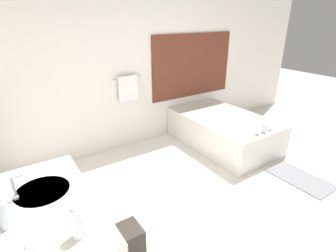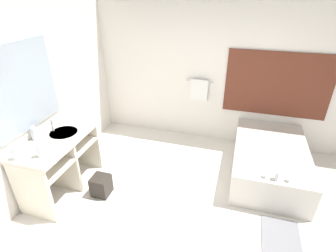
{
  "view_description": "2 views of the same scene",
  "coord_description": "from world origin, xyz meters",
  "px_view_note": "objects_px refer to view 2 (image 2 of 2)",
  "views": [
    {
      "loc": [
        -1.99,
        -1.5,
        2.04
      ],
      "look_at": [
        -0.41,
        0.86,
        0.83
      ],
      "focal_mm": 28.0,
      "sensor_mm": 36.0,
      "label": 1
    },
    {
      "loc": [
        0.42,
        -2.33,
        2.71
      ],
      "look_at": [
        -0.5,
        0.83,
        0.9
      ],
      "focal_mm": 28.0,
      "sensor_mm": 36.0,
      "label": 2
    }
  ],
  "objects_px": {
    "bathtub": "(269,159)",
    "water_bottle_2": "(39,150)",
    "water_bottle_1": "(15,152)",
    "waste_bin": "(101,185)",
    "water_bottle_3": "(34,133)"
  },
  "relations": [
    {
      "from": "bathtub",
      "to": "water_bottle_2",
      "type": "height_order",
      "value": "water_bottle_2"
    },
    {
      "from": "water_bottle_1",
      "to": "waste_bin",
      "type": "xyz_separation_m",
      "value": [
        0.72,
        0.56,
        -0.81
      ]
    },
    {
      "from": "water_bottle_1",
      "to": "water_bottle_3",
      "type": "xyz_separation_m",
      "value": [
        -0.1,
        0.44,
        0.0
      ]
    },
    {
      "from": "water_bottle_1",
      "to": "water_bottle_2",
      "type": "relative_size",
      "value": 0.96
    },
    {
      "from": "waste_bin",
      "to": "water_bottle_2",
      "type": "bearing_deg",
      "value": -137.34
    },
    {
      "from": "water_bottle_2",
      "to": "waste_bin",
      "type": "distance_m",
      "value": 1.03
    },
    {
      "from": "water_bottle_2",
      "to": "waste_bin",
      "type": "height_order",
      "value": "water_bottle_2"
    },
    {
      "from": "bathtub",
      "to": "waste_bin",
      "type": "height_order",
      "value": "bathtub"
    },
    {
      "from": "bathtub",
      "to": "waste_bin",
      "type": "bearing_deg",
      "value": -153.69
    },
    {
      "from": "water_bottle_2",
      "to": "water_bottle_3",
      "type": "distance_m",
      "value": 0.46
    },
    {
      "from": "water_bottle_2",
      "to": "water_bottle_1",
      "type": "bearing_deg",
      "value": -153.18
    },
    {
      "from": "waste_bin",
      "to": "water_bottle_3",
      "type": "bearing_deg",
      "value": -171.52
    },
    {
      "from": "waste_bin",
      "to": "bathtub",
      "type": "bearing_deg",
      "value": 26.31
    },
    {
      "from": "water_bottle_1",
      "to": "waste_bin",
      "type": "distance_m",
      "value": 1.21
    },
    {
      "from": "water_bottle_1",
      "to": "water_bottle_3",
      "type": "height_order",
      "value": "water_bottle_3"
    }
  ]
}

